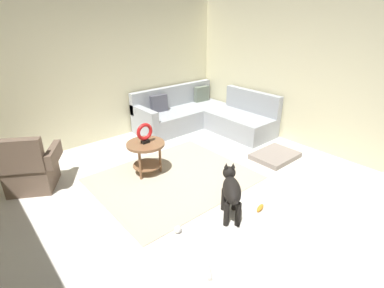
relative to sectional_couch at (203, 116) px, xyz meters
The scene contains 13 objects.
ground_plane 2.85m from the sectional_couch, 134.48° to the right, with size 6.00×6.00×0.10m, color silver.
wall_back 2.43m from the sectional_couch, 155.18° to the left, with size 6.00×0.12×2.70m, color beige.
wall_right 2.47m from the sectional_couch, 64.73° to the right, with size 0.12×6.00×2.70m, color beige.
area_rug 2.28m from the sectional_couch, 144.24° to the right, with size 2.30×1.90×0.01m, color #BCAD93.
sectional_couch is the anchor object (origin of this frame).
armchair 3.58m from the sectional_couch, behind, with size 0.99×0.92×0.88m.
side_table 2.24m from the sectional_couch, 156.27° to the right, with size 0.60×0.60×0.54m.
torus_sculpture 2.28m from the sectional_couch, 156.27° to the right, with size 0.28×0.08×0.33m.
dog_bed_mat 1.96m from the sectional_couch, 90.16° to the right, with size 0.80×0.60×0.09m, color gray.
dog 3.10m from the sectional_couch, 126.02° to the right, with size 0.59×0.68×0.63m.
dog_toy_ball 3.46m from the sectional_couch, 137.44° to the right, with size 0.09×0.09×0.09m, color silver.
dog_toy_rope 4.05m from the sectional_couch, 131.67° to the right, with size 0.05×0.05×0.15m, color silver.
dog_toy_bone 3.07m from the sectional_couch, 118.06° to the right, with size 0.18×0.06×0.06m, color orange.
Camera 1 is at (-2.18, -2.46, 2.38)m, focal length 26.96 mm.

